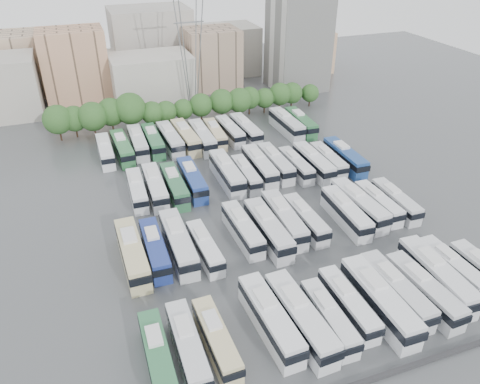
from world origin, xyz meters
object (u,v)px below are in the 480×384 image
object	(u,v)px
bus_r2_s1	(137,190)
bus_r2_s7	(246,174)
bus_r3_s13	(301,123)
bus_r3_s3	(153,141)
bus_r3_s8	(230,131)
bus_r2_s10	(296,165)
bus_r0_s6	(329,317)
bus_r3_s9	(246,129)
bus_r0_s11	(436,276)
bus_r3_s2	(138,142)
bus_r1_s8	(305,219)
bus_r1_s1	(155,249)
apartment_tower	(298,40)
bus_r2_s3	(175,185)
bus_r2_s13	(345,157)
bus_r1_s5	(243,229)
bus_r3_s4	(170,139)
bus_r1_s0	(132,253)
bus_r1_s10	(346,213)
bus_r2_s12	(328,160)
bus_r3_s1	(122,148)
bus_r3_s6	(202,137)
bus_r1_s12	(378,203)
bus_r1_s13	(396,201)
bus_r2_s6	(227,173)
bus_r0_s4	(270,319)
bus_r0_s5	(300,318)
bus_r1_s6	(268,229)
bus_r2_s8	(260,166)
bus_r0_s0	(158,356)
bus_r0_s1	(188,346)
bus_r1_s11	(359,205)
electricity_pylon	(189,33)
bus_r0_s2	(216,339)
bus_r2_s4	(192,179)
bus_r1_s3	(205,248)
bus_r2_s11	(313,162)
bus_r1_s2	(178,243)
bus_r2_s2	(155,186)
bus_r0_s7	(348,303)
bus_r3_s5	(186,137)
bus_r3_s12	(286,124)
bus_r0_s10	(423,290)
bus_r0_s8	(379,300)

from	to	relation	value
bus_r2_s1	bus_r2_s7	world-z (taller)	bus_r2_s1
bus_r2_s7	bus_r3_s13	world-z (taller)	bus_r3_s13
bus_r3_s3	bus_r3_s8	xyz separation A→B (m)	(16.67, -0.32, -0.10)
bus_r2_s10	bus_r0_s6	bearing A→B (deg)	-110.57
bus_r2_s10	bus_r3_s9	size ratio (longest dim) A/B	0.88
bus_r0_s11	bus_r3_s2	size ratio (longest dim) A/B	1.07
bus_r1_s8	bus_r1_s1	bearing A→B (deg)	177.94
bus_r3_s9	apartment_tower	bearing A→B (deg)	45.47
bus_r2_s1	bus_r3_s13	world-z (taller)	bus_r3_s13
bus_r2_s3	bus_r3_s8	bearing A→B (deg)	49.48
bus_r2_s13	bus_r3_s9	size ratio (longest dim) A/B	1.01
bus_r1_s5	bus_r3_s4	bearing A→B (deg)	93.62
bus_r1_s0	bus_r1_s10	size ratio (longest dim) A/B	1.09
bus_r1_s0	apartment_tower	bearing A→B (deg)	48.05
bus_r1_s10	bus_r2_s7	distance (m)	20.30
bus_r2_s12	bus_r3_s1	size ratio (longest dim) A/B	0.90
bus_r0_s6	bus_r3_s6	world-z (taller)	bus_r3_s6
bus_r1_s12	bus_r1_s13	bearing A→B (deg)	-8.93
apartment_tower	bus_r2_s6	xyz separation A→B (m)	(-35.78, -45.74, -10.92)
bus_r0_s4	bus_r0_s5	xyz separation A→B (m)	(3.31, -1.09, 0.08)
bus_r1_s6	bus_r2_s1	xyz separation A→B (m)	(-16.37, 18.58, -0.27)
bus_r2_s1	bus_r2_s8	bearing A→B (deg)	3.98
bus_r0_s0	bus_r0_s11	xyz separation A→B (m)	(36.32, 0.19, 0.31)
bus_r0_s1	bus_r3_s2	world-z (taller)	bus_r3_s2
bus_r1_s11	bus_r2_s3	size ratio (longest dim) A/B	1.05
bus_r1_s6	bus_r2_s10	world-z (taller)	bus_r1_s6
electricity_pylon	bus_r1_s11	xyz separation A→B (m)	(12.81, -55.20, -16.65)
bus_r0_s2	bus_r1_s13	world-z (taller)	bus_r1_s13
bus_r2_s4	bus_r1_s3	bearing A→B (deg)	-99.01
bus_r0_s1	bus_r2_s13	world-z (taller)	bus_r2_s13
bus_r2_s11	bus_r1_s8	bearing A→B (deg)	-121.32
bus_r0_s2	bus_r1_s13	bearing A→B (deg)	24.38
bus_r2_s1	bus_r1_s2	bearing A→B (deg)	-77.89
bus_r1_s5	bus_r2_s3	bearing A→B (deg)	110.97
bus_r2_s2	electricity_pylon	bearing A→B (deg)	67.30
bus_r2_s8	bus_r3_s3	bearing A→B (deg)	133.72
bus_r0_s7	bus_r2_s12	xyz separation A→B (m)	(16.59, 34.74, 0.03)
bus_r0_s4	bus_r3_s5	distance (m)	53.34
bus_r2_s11	bus_r3_s12	bearing A→B (deg)	80.51
bus_r1_s1	bus_r2_s11	world-z (taller)	bus_r2_s11
bus_r1_s3	bus_r1_s2	bearing A→B (deg)	148.41
bus_r2_s12	bus_r2_s13	world-z (taller)	bus_r2_s13
bus_r0_s5	bus_r0_s11	world-z (taller)	bus_r0_s5
bus_r1_s1	bus_r3_s13	world-z (taller)	bus_r3_s13
bus_r0_s7	bus_r3_s13	world-z (taller)	bus_r3_s13
bus_r0_s10	bus_r3_s8	distance (m)	55.94
bus_r0_s8	bus_r3_s1	size ratio (longest dim) A/B	1.07
bus_r0_s7	bus_r1_s11	bearing A→B (deg)	54.73
bus_r2_s8	bus_r3_s4	size ratio (longest dim) A/B	0.98
bus_r1_s8	bus_r2_s2	world-z (taller)	bus_r2_s2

